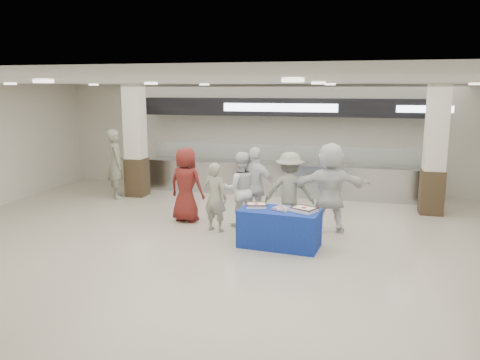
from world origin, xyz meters
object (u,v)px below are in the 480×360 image
(sheet_cake_left, at_px, (256,205))
(sheet_cake_right, at_px, (304,209))
(soldier_b, at_px, (290,190))
(civilian_white, at_px, (330,187))
(chef_tall, at_px, (241,189))
(soldier_bg, at_px, (116,164))
(soldier_a, at_px, (215,197))
(civilian_maroon, at_px, (186,185))
(chef_short, at_px, (255,187))
(display_table, at_px, (279,228))
(cupcake_tray, at_px, (282,208))

(sheet_cake_left, bearing_deg, sheet_cake_right, -5.87)
(soldier_b, bearing_deg, sheet_cake_left, 64.01)
(civilian_white, bearing_deg, chef_tall, -10.76)
(sheet_cake_right, relative_size, soldier_bg, 0.28)
(sheet_cake_right, bearing_deg, soldier_a, 161.30)
(civilian_maroon, relative_size, soldier_b, 1.02)
(chef_short, distance_m, soldier_b, 0.77)
(display_table, relative_size, soldier_bg, 0.79)
(sheet_cake_left, distance_m, sheet_cake_right, 0.97)
(display_table, xyz_separation_m, chef_tall, (-1.09, 1.18, 0.47))
(sheet_cake_right, bearing_deg, soldier_b, 109.76)
(display_table, bearing_deg, civilian_white, 61.03)
(cupcake_tray, bearing_deg, soldier_bg, 150.32)
(display_table, xyz_separation_m, civilian_maroon, (-2.42, 1.25, 0.50))
(chef_tall, bearing_deg, soldier_b, 167.81)
(soldier_b, bearing_deg, civilian_maroon, -2.64)
(sheet_cake_left, distance_m, soldier_bg, 5.53)
(chef_tall, bearing_deg, civilian_white, 162.70)
(civilian_maroon, bearing_deg, display_table, 163.42)
(sheet_cake_left, xyz_separation_m, chef_short, (-0.28, 1.17, 0.11))
(display_table, bearing_deg, chef_short, 127.10)
(soldier_b, bearing_deg, chef_tall, 2.96)
(cupcake_tray, bearing_deg, soldier_a, 157.15)
(chef_tall, bearing_deg, soldier_a, 29.41)
(cupcake_tray, height_order, soldier_b, soldier_b)
(sheet_cake_right, distance_m, civilian_maroon, 3.15)
(display_table, relative_size, sheet_cake_right, 2.79)
(civilian_white, bearing_deg, sheet_cake_right, 59.33)
(display_table, height_order, soldier_a, soldier_a)
(sheet_cake_left, bearing_deg, soldier_bg, 148.37)
(sheet_cake_left, relative_size, sheet_cake_right, 0.83)
(sheet_cake_left, bearing_deg, civilian_white, 40.55)
(chef_tall, relative_size, soldier_b, 0.99)
(sheet_cake_right, relative_size, civilian_maroon, 0.32)
(cupcake_tray, height_order, soldier_a, soldier_a)
(sheet_cake_left, bearing_deg, civilian_maroon, 149.20)
(sheet_cake_left, bearing_deg, display_table, -11.26)
(chef_tall, distance_m, soldier_b, 1.09)
(chef_tall, xyz_separation_m, soldier_b, (1.08, 0.14, 0.01))
(display_table, bearing_deg, chef_tall, 138.32)
(civilian_maroon, bearing_deg, soldier_b, -167.47)
(soldier_b, xyz_separation_m, civilian_white, (0.88, -0.06, 0.13))
(display_table, distance_m, cupcake_tray, 0.40)
(cupcake_tray, bearing_deg, chef_tall, 133.88)
(chef_tall, relative_size, soldier_bg, 0.87)
(chef_short, bearing_deg, cupcake_tray, 137.49)
(display_table, xyz_separation_m, soldier_b, (-0.00, 1.33, 0.48))
(soldier_b, bearing_deg, civilian_white, 171.49)
(civilian_white, xyz_separation_m, soldier_bg, (-6.07, 1.73, -0.00))
(sheet_cake_right, bearing_deg, chef_short, 134.48)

